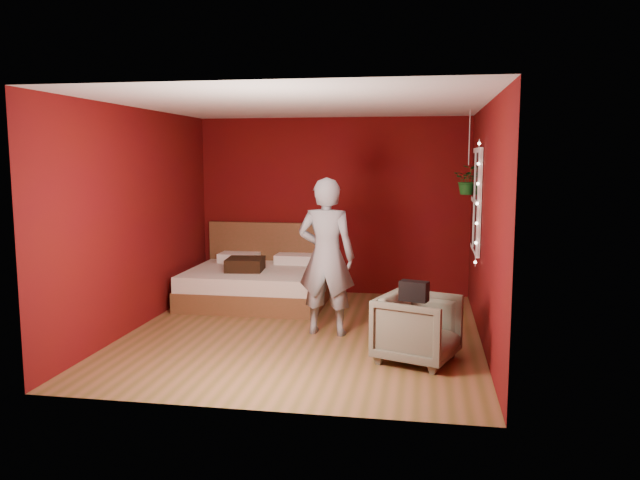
{
  "coord_description": "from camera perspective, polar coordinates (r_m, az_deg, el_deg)",
  "views": [
    {
      "loc": [
        1.36,
        -6.88,
        2.02
      ],
      "look_at": [
        0.12,
        0.4,
        1.04
      ],
      "focal_mm": 35.0,
      "sensor_mm": 36.0,
      "label": 1
    }
  ],
  "objects": [
    {
      "name": "person",
      "position": [
        7.09,
        0.58,
        -1.53
      ],
      "size": [
        0.68,
        0.47,
        1.8
      ],
      "primitive_type": "imported",
      "rotation": [
        0.0,
        0.0,
        3.08
      ],
      "color": "gray",
      "rests_on": "ground"
    },
    {
      "name": "room_walls",
      "position": [
        7.03,
        -1.55,
        4.78
      ],
      "size": [
        4.04,
        4.54,
        2.62
      ],
      "color": "#550C09",
      "rests_on": "ground"
    },
    {
      "name": "armchair",
      "position": [
        6.32,
        8.92,
        -8.0
      ],
      "size": [
        0.94,
        0.93,
        0.67
      ],
      "primitive_type": "imported",
      "rotation": [
        0.0,
        0.0,
        1.22
      ],
      "color": "#6B6954",
      "rests_on": "ground"
    },
    {
      "name": "handbag",
      "position": [
        5.98,
        8.59,
        -4.64
      ],
      "size": [
        0.29,
        0.21,
        0.19
      ],
      "primitive_type": "cube",
      "rotation": [
        0.0,
        0.0,
        -0.3
      ],
      "color": "black",
      "rests_on": "armchair"
    },
    {
      "name": "fairy_lights",
      "position": [
        7.3,
        14.19,
        3.25
      ],
      "size": [
        0.04,
        0.04,
        1.45
      ],
      "color": "silver",
      "rests_on": "room_walls"
    },
    {
      "name": "hanging_plant",
      "position": [
        8.06,
        13.39,
        5.37
      ],
      "size": [
        0.4,
        0.38,
        1.05
      ],
      "color": "silver",
      "rests_on": "room_walls"
    },
    {
      "name": "throw_pillow",
      "position": [
        8.62,
        -6.85,
        -2.22
      ],
      "size": [
        0.53,
        0.53,
        0.17
      ],
      "primitive_type": "cube",
      "rotation": [
        0.0,
        0.0,
        0.1
      ],
      "color": "black",
      "rests_on": "bed"
    },
    {
      "name": "floor",
      "position": [
        7.3,
        -1.5,
        -8.5
      ],
      "size": [
        4.5,
        4.5,
        0.0
      ],
      "primitive_type": "plane",
      "color": "brown",
      "rests_on": "ground"
    },
    {
      "name": "bed",
      "position": [
        8.85,
        -5.58,
        -3.86
      ],
      "size": [
        1.91,
        1.62,
        1.05
      ],
      "color": "brown",
      "rests_on": "ground"
    },
    {
      "name": "window",
      "position": [
        7.83,
        14.07,
        3.53
      ],
      "size": [
        0.05,
        0.97,
        1.27
      ],
      "color": "white",
      "rests_on": "room_walls"
    }
  ]
}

